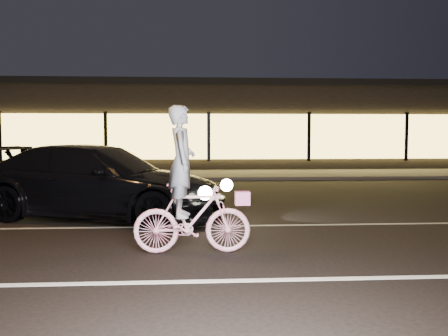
{
  "coord_description": "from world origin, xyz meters",
  "views": [
    {
      "loc": [
        -0.8,
        -7.28,
        1.75
      ],
      "look_at": [
        -0.27,
        0.6,
        1.2
      ],
      "focal_mm": 40.0,
      "sensor_mm": 36.0,
      "label": 1
    }
  ],
  "objects": [
    {
      "name": "lane_stripe_near",
      "position": [
        0.0,
        -1.5,
        0.0
      ],
      "size": [
        60.0,
        0.12,
        0.01
      ],
      "primitive_type": "cube",
      "color": "silver",
      "rests_on": "ground"
    },
    {
      "name": "sidewalk",
      "position": [
        0.0,
        13.0,
        0.06
      ],
      "size": [
        30.0,
        4.0,
        0.12
      ],
      "primitive_type": "cube",
      "color": "#383533",
      "rests_on": "ground"
    },
    {
      "name": "sedan",
      "position": [
        -2.66,
        2.99,
        0.76
      ],
      "size": [
        5.63,
        3.78,
        1.52
      ],
      "rotation": [
        0.0,
        0.0,
        1.22
      ],
      "color": "black",
      "rests_on": "ground"
    },
    {
      "name": "cyclist",
      "position": [
        -0.82,
        -0.08,
        0.77
      ],
      "size": [
        1.71,
        0.59,
        2.15
      ],
      "rotation": [
        0.0,
        0.0,
        1.57
      ],
      "color": "#FF457E",
      "rests_on": "ground"
    },
    {
      "name": "lane_stripe_far",
      "position": [
        0.0,
        2.0,
        0.0
      ],
      "size": [
        60.0,
        0.1,
        0.01
      ],
      "primitive_type": "cube",
      "color": "gray",
      "rests_on": "ground"
    },
    {
      "name": "ground",
      "position": [
        0.0,
        0.0,
        0.0
      ],
      "size": [
        90.0,
        90.0,
        0.0
      ],
      "primitive_type": "plane",
      "color": "black",
      "rests_on": "ground"
    },
    {
      "name": "storefront",
      "position": [
        0.0,
        18.97,
        2.15
      ],
      "size": [
        25.4,
        8.42,
        4.2
      ],
      "color": "black",
      "rests_on": "ground"
    }
  ]
}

